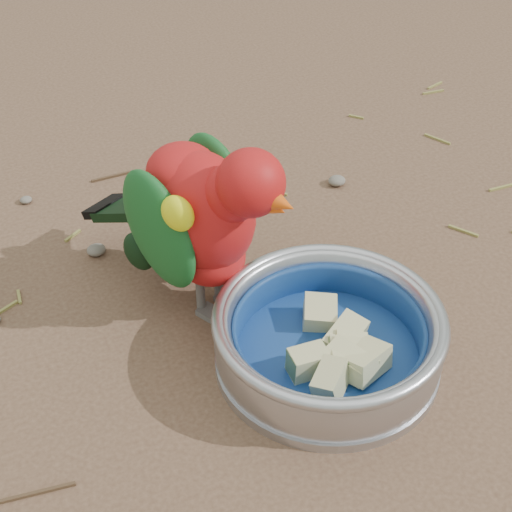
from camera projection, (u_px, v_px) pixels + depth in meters
name	position (u px, v px, depth m)	size (l,w,h in m)	color
ground	(320.00, 338.00, 0.77)	(60.00, 60.00, 0.00)	brown
food_bowl	(327.00, 356.00, 0.74)	(0.21, 0.21, 0.02)	#B2B2BA
bowl_wall	(329.00, 334.00, 0.72)	(0.21, 0.21, 0.04)	#B2B2BA
fruit_wedges	(328.00, 339.00, 0.72)	(0.13, 0.13, 0.03)	beige
lory_parrot	(203.00, 226.00, 0.75)	(0.11, 0.24, 0.19)	red
ground_debris	(322.00, 298.00, 0.81)	(0.90, 0.80, 0.01)	olive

